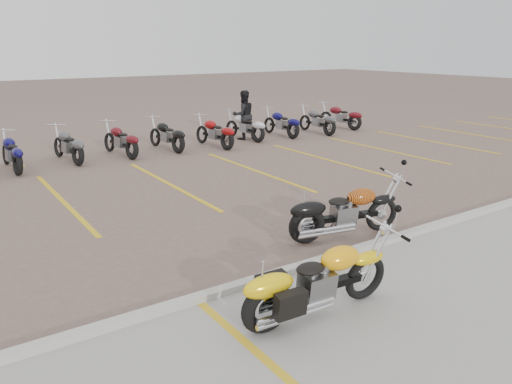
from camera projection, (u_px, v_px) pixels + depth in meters
ground at (254, 229)px, 9.91m from camera, size 100.00×100.00×0.00m
concrete_apron at (451, 333)px, 6.33m from camera, size 60.00×5.00×0.01m
curb at (321, 261)px, 8.30m from camera, size 60.00×0.18×0.12m
parking_stripes at (170, 184)px, 13.09m from camera, size 38.00×5.50×0.01m
yellow_cruiser at (313, 283)px, 6.60m from camera, size 2.34×0.38×0.96m
flame_cruiser at (342, 214)px, 9.35m from camera, size 2.30×0.63×0.96m
person_b at (244, 115)px, 19.13m from camera, size 0.98×0.81×1.87m
bg_bike_row at (145, 137)px, 16.64m from camera, size 18.96×2.05×1.10m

